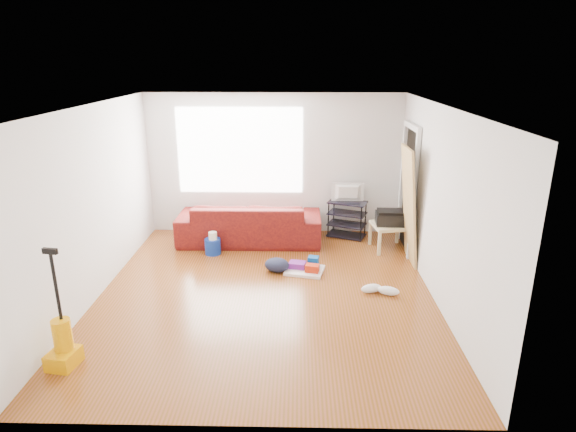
{
  "coord_description": "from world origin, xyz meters",
  "views": [
    {
      "loc": [
        0.43,
        -5.9,
        3.07
      ],
      "look_at": [
        0.29,
        0.6,
        0.92
      ],
      "focal_mm": 30.0,
      "sensor_mm": 36.0,
      "label": 1
    }
  ],
  "objects_px": {
    "sofa": "(250,241)",
    "vacuum": "(63,344)",
    "side_table": "(389,228)",
    "backpack": "(277,271)",
    "bucket": "(213,254)",
    "cleaning_tray": "(306,268)",
    "tv_stand": "(347,219)"
  },
  "relations": [
    {
      "from": "backpack",
      "to": "vacuum",
      "type": "bearing_deg",
      "value": -117.2
    },
    {
      "from": "side_table",
      "to": "bucket",
      "type": "bearing_deg",
      "value": -174.52
    },
    {
      "from": "vacuum",
      "to": "cleaning_tray",
      "type": "bearing_deg",
      "value": 52.49
    },
    {
      "from": "sofa",
      "to": "tv_stand",
      "type": "height_order",
      "value": "tv_stand"
    },
    {
      "from": "cleaning_tray",
      "to": "backpack",
      "type": "relative_size",
      "value": 1.69
    },
    {
      "from": "backpack",
      "to": "bucket",
      "type": "bearing_deg",
      "value": 163.41
    },
    {
      "from": "sofa",
      "to": "side_table",
      "type": "xyz_separation_m",
      "value": [
        2.35,
        -0.3,
        0.37
      ]
    },
    {
      "from": "cleaning_tray",
      "to": "bucket",
      "type": "bearing_deg",
      "value": 156.62
    },
    {
      "from": "sofa",
      "to": "bucket",
      "type": "bearing_deg",
      "value": 46.21
    },
    {
      "from": "side_table",
      "to": "sofa",
      "type": "bearing_deg",
      "value": 172.73
    },
    {
      "from": "sofa",
      "to": "backpack",
      "type": "height_order",
      "value": "sofa"
    },
    {
      "from": "sofa",
      "to": "cleaning_tray",
      "type": "height_order",
      "value": "sofa"
    },
    {
      "from": "bucket",
      "to": "backpack",
      "type": "distance_m",
      "value": 1.26
    },
    {
      "from": "sofa",
      "to": "vacuum",
      "type": "xyz_separation_m",
      "value": [
        -1.6,
        -3.59,
        0.24
      ]
    },
    {
      "from": "sofa",
      "to": "tv_stand",
      "type": "xyz_separation_m",
      "value": [
        1.71,
        0.27,
        0.33
      ]
    },
    {
      "from": "side_table",
      "to": "vacuum",
      "type": "height_order",
      "value": "vacuum"
    },
    {
      "from": "side_table",
      "to": "backpack",
      "type": "relative_size",
      "value": 1.65
    },
    {
      "from": "sofa",
      "to": "vacuum",
      "type": "relative_size",
      "value": 1.89
    },
    {
      "from": "sofa",
      "to": "vacuum",
      "type": "bearing_deg",
      "value": 66.04
    },
    {
      "from": "sofa",
      "to": "backpack",
      "type": "distance_m",
      "value": 1.34
    },
    {
      "from": "bucket",
      "to": "vacuum",
      "type": "xyz_separation_m",
      "value": [
        -1.04,
        -3.01,
        0.24
      ]
    },
    {
      "from": "vacuum",
      "to": "bucket",
      "type": "bearing_deg",
      "value": 80.65
    },
    {
      "from": "bucket",
      "to": "backpack",
      "type": "relative_size",
      "value": 0.69
    },
    {
      "from": "sofa",
      "to": "cleaning_tray",
      "type": "relative_size",
      "value": 3.85
    },
    {
      "from": "backpack",
      "to": "sofa",
      "type": "bearing_deg",
      "value": 127.66
    },
    {
      "from": "sofa",
      "to": "vacuum",
      "type": "distance_m",
      "value": 3.94
    },
    {
      "from": "tv_stand",
      "to": "side_table",
      "type": "height_order",
      "value": "tv_stand"
    },
    {
      "from": "tv_stand",
      "to": "bucket",
      "type": "bearing_deg",
      "value": -137.83
    },
    {
      "from": "bucket",
      "to": "backpack",
      "type": "xyz_separation_m",
      "value": [
        1.08,
        -0.66,
        0.0
      ]
    },
    {
      "from": "sofa",
      "to": "bucket",
      "type": "xyz_separation_m",
      "value": [
        -0.56,
        -0.58,
        0.0
      ]
    },
    {
      "from": "sofa",
      "to": "side_table",
      "type": "relative_size",
      "value": 3.96
    },
    {
      "from": "sofa",
      "to": "vacuum",
      "type": "height_order",
      "value": "vacuum"
    }
  ]
}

